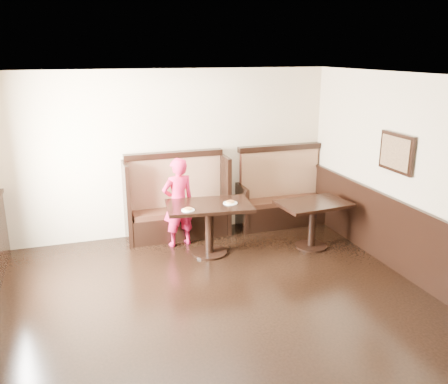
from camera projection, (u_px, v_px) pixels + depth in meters
name	position (u px, v px, depth m)	size (l,w,h in m)	color
ground	(244.00, 341.00, 5.23)	(7.00, 7.00, 0.00)	black
room_shell	(210.00, 279.00, 5.20)	(7.00, 7.00, 7.00)	#CCB294
booth_main	(177.00, 206.00, 8.08)	(1.75, 0.72, 1.45)	black
booth_neighbor	(281.00, 198.00, 8.67)	(1.65, 0.72, 1.45)	black
table_main	(209.00, 216.00, 7.30)	(1.37, 0.95, 0.82)	black
table_neighbor	(313.00, 214.00, 7.57)	(1.16, 0.82, 0.76)	black
child	(178.00, 202.00, 7.61)	(0.53, 0.35, 1.47)	#D81746
pizza_plate_left	(188.00, 210.00, 6.95)	(0.20, 0.20, 0.04)	white
pizza_plate_right	(230.00, 203.00, 7.27)	(0.22, 0.22, 0.04)	white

